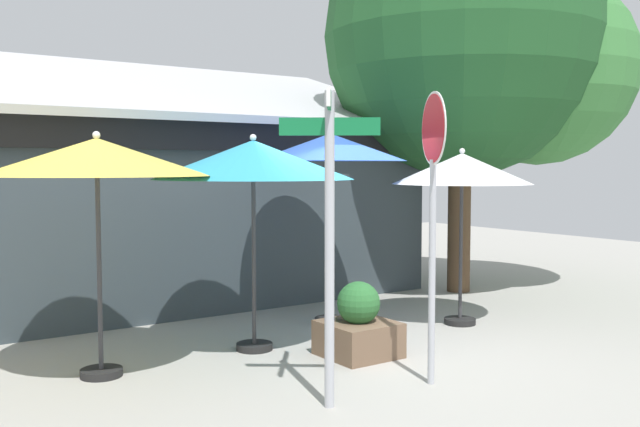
{
  "coord_description": "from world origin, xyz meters",
  "views": [
    {
      "loc": [
        -5.33,
        -6.29,
        2.22
      ],
      "look_at": [
        -0.15,
        1.2,
        1.6
      ],
      "focal_mm": 39.36,
      "sensor_mm": 36.0,
      "label": 1
    }
  ],
  "objects_px": {
    "street_sign_post": "(330,213)",
    "sidewalk_planter": "(358,327)",
    "patio_umbrella_royal_blue_right": "(330,149)",
    "patio_umbrella_mustard_left": "(97,159)",
    "patio_umbrella_ivory_far_right": "(462,170)",
    "stop_sign": "(433,184)",
    "patio_umbrella_teal_center": "(253,161)",
    "shade_tree": "(482,47)"
  },
  "relations": [
    {
      "from": "patio_umbrella_ivory_far_right",
      "to": "patio_umbrella_royal_blue_right",
      "type": "bearing_deg",
      "value": 143.76
    },
    {
      "from": "stop_sign",
      "to": "shade_tree",
      "type": "height_order",
      "value": "shade_tree"
    },
    {
      "from": "patio_umbrella_teal_center",
      "to": "shade_tree",
      "type": "xyz_separation_m",
      "value": [
        5.29,
        1.26,
        2.01
      ]
    },
    {
      "from": "patio_umbrella_mustard_left",
      "to": "patio_umbrella_teal_center",
      "type": "height_order",
      "value": "patio_umbrella_teal_center"
    },
    {
      "from": "street_sign_post",
      "to": "patio_umbrella_ivory_far_right",
      "type": "bearing_deg",
      "value": 26.38
    },
    {
      "from": "sidewalk_planter",
      "to": "patio_umbrella_ivory_far_right",
      "type": "bearing_deg",
      "value": 12.92
    },
    {
      "from": "patio_umbrella_mustard_left",
      "to": "patio_umbrella_royal_blue_right",
      "type": "relative_size",
      "value": 0.94
    },
    {
      "from": "street_sign_post",
      "to": "sidewalk_planter",
      "type": "height_order",
      "value": "street_sign_post"
    },
    {
      "from": "street_sign_post",
      "to": "patio_umbrella_teal_center",
      "type": "distance_m",
      "value": 2.25
    },
    {
      "from": "stop_sign",
      "to": "patio_umbrella_teal_center",
      "type": "distance_m",
      "value": 2.34
    },
    {
      "from": "patio_umbrella_teal_center",
      "to": "patio_umbrella_ivory_far_right",
      "type": "relative_size",
      "value": 1.05
    },
    {
      "from": "patio_umbrella_ivory_far_right",
      "to": "shade_tree",
      "type": "relative_size",
      "value": 0.36
    },
    {
      "from": "patio_umbrella_mustard_left",
      "to": "stop_sign",
      "type": "bearing_deg",
      "value": -38.73
    },
    {
      "from": "shade_tree",
      "to": "stop_sign",
      "type": "bearing_deg",
      "value": -142.28
    },
    {
      "from": "patio_umbrella_teal_center",
      "to": "patio_umbrella_royal_blue_right",
      "type": "relative_size",
      "value": 0.95
    },
    {
      "from": "stop_sign",
      "to": "sidewalk_planter",
      "type": "xyz_separation_m",
      "value": [
        0.03,
        1.24,
        -1.7
      ]
    },
    {
      "from": "patio_umbrella_royal_blue_right",
      "to": "patio_umbrella_ivory_far_right",
      "type": "distance_m",
      "value": 1.85
    },
    {
      "from": "patio_umbrella_mustard_left",
      "to": "patio_umbrella_royal_blue_right",
      "type": "distance_m",
      "value": 3.51
    },
    {
      "from": "stop_sign",
      "to": "patio_umbrella_mustard_left",
      "type": "distance_m",
      "value": 3.46
    },
    {
      "from": "street_sign_post",
      "to": "stop_sign",
      "type": "height_order",
      "value": "stop_sign"
    },
    {
      "from": "stop_sign",
      "to": "sidewalk_planter",
      "type": "distance_m",
      "value": 2.1
    },
    {
      "from": "stop_sign",
      "to": "patio_umbrella_royal_blue_right",
      "type": "height_order",
      "value": "stop_sign"
    },
    {
      "from": "patio_umbrella_royal_blue_right",
      "to": "sidewalk_planter",
      "type": "relative_size",
      "value": 3.12
    },
    {
      "from": "stop_sign",
      "to": "patio_umbrella_teal_center",
      "type": "relative_size",
      "value": 1.14
    },
    {
      "from": "patio_umbrella_teal_center",
      "to": "street_sign_post",
      "type": "bearing_deg",
      "value": -101.14
    },
    {
      "from": "street_sign_post",
      "to": "sidewalk_planter",
      "type": "xyz_separation_m",
      "value": [
        1.29,
        1.22,
        -1.45
      ]
    },
    {
      "from": "patio_umbrella_teal_center",
      "to": "sidewalk_planter",
      "type": "height_order",
      "value": "patio_umbrella_teal_center"
    },
    {
      "from": "patio_umbrella_ivory_far_right",
      "to": "shade_tree",
      "type": "xyz_separation_m",
      "value": [
        2.23,
        1.69,
        2.13
      ]
    },
    {
      "from": "patio_umbrella_mustard_left",
      "to": "shade_tree",
      "type": "distance_m",
      "value": 7.53
    },
    {
      "from": "stop_sign",
      "to": "street_sign_post",
      "type": "bearing_deg",
      "value": 179.13
    },
    {
      "from": "patio_umbrella_royal_blue_right",
      "to": "shade_tree",
      "type": "bearing_deg",
      "value": 9.45
    },
    {
      "from": "sidewalk_planter",
      "to": "street_sign_post",
      "type": "bearing_deg",
      "value": -136.46
    },
    {
      "from": "street_sign_post",
      "to": "patio_umbrella_mustard_left",
      "type": "distance_m",
      "value": 2.62
    },
    {
      "from": "patio_umbrella_teal_center",
      "to": "patio_umbrella_royal_blue_right",
      "type": "xyz_separation_m",
      "value": [
        1.59,
        0.65,
        0.18
      ]
    },
    {
      "from": "patio_umbrella_teal_center",
      "to": "sidewalk_planter",
      "type": "xyz_separation_m",
      "value": [
        0.86,
        -0.93,
        -1.93
      ]
    },
    {
      "from": "patio_umbrella_teal_center",
      "to": "sidewalk_planter",
      "type": "distance_m",
      "value": 2.31
    },
    {
      "from": "patio_umbrella_ivory_far_right",
      "to": "stop_sign",
      "type": "bearing_deg",
      "value": -141.85
    },
    {
      "from": "street_sign_post",
      "to": "shade_tree",
      "type": "xyz_separation_m",
      "value": [
        5.71,
        3.42,
        2.49
      ]
    },
    {
      "from": "patio_umbrella_royal_blue_right",
      "to": "stop_sign",
      "type": "bearing_deg",
      "value": -104.92
    },
    {
      "from": "patio_umbrella_mustard_left",
      "to": "sidewalk_planter",
      "type": "relative_size",
      "value": 2.94
    },
    {
      "from": "sidewalk_planter",
      "to": "patio_umbrella_mustard_left",
      "type": "bearing_deg",
      "value": 161.42
    },
    {
      "from": "patio_umbrella_ivory_far_right",
      "to": "street_sign_post",
      "type": "bearing_deg",
      "value": -153.62
    }
  ]
}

